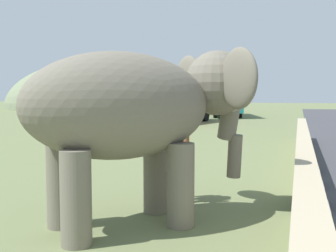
{
  "coord_description": "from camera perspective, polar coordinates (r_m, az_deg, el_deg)",
  "views": [
    {
      "loc": [
        -4.31,
        4.48,
        2.12
      ],
      "look_at": [
        2.03,
        6.56,
        1.6
      ],
      "focal_mm": 42.66,
      "sensor_mm": 36.0,
      "label": 1
    }
  ],
  "objects": [
    {
      "name": "barrier_parapet",
      "position": [
        6.51,
        19.09,
        -10.19
      ],
      "size": [
        28.0,
        0.36,
        1.0
      ],
      "primitive_type": "cube",
      "color": "tan",
      "rests_on": "ground_plane"
    },
    {
      "name": "elephant",
      "position": [
        6.48,
        -3.87,
        2.53
      ],
      "size": [
        3.86,
        3.81,
        2.91
      ],
      "color": "#6D6759",
      "rests_on": "ground_plane"
    },
    {
      "name": "person_handler",
      "position": [
        7.88,
        1.53,
        -4.27
      ],
      "size": [
        0.49,
        0.54,
        1.66
      ],
      "color": "navy",
      "rests_on": "ground_plane"
    },
    {
      "name": "bus_red",
      "position": [
        30.75,
        1.35,
        4.35
      ],
      "size": [
        8.35,
        4.19,
        3.5
      ],
      "color": "#B21E1E",
      "rests_on": "ground_plane"
    },
    {
      "name": "bus_teal",
      "position": [
        40.49,
        8.08,
        4.33
      ],
      "size": [
        10.14,
        5.02,
        3.5
      ],
      "color": "teal",
      "rests_on": "ground_plane"
    },
    {
      "name": "bus_orange",
      "position": [
        54.5,
        6.28,
        4.36
      ],
      "size": [
        9.23,
        3.2,
        3.5
      ],
      "color": "orange",
      "rests_on": "ground_plane"
    },
    {
      "name": "cow_near",
      "position": [
        22.99,
        -2.38,
        1.31
      ],
      "size": [
        0.88,
        1.93,
        1.23
      ],
      "color": "beige",
      "rests_on": "ground_plane"
    },
    {
      "name": "hill_east",
      "position": [
        68.28,
        -11.46,
        2.56
      ],
      "size": [
        29.36,
        23.49,
        14.91
      ],
      "color": "gray",
      "rests_on": "ground_plane"
    }
  ]
}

